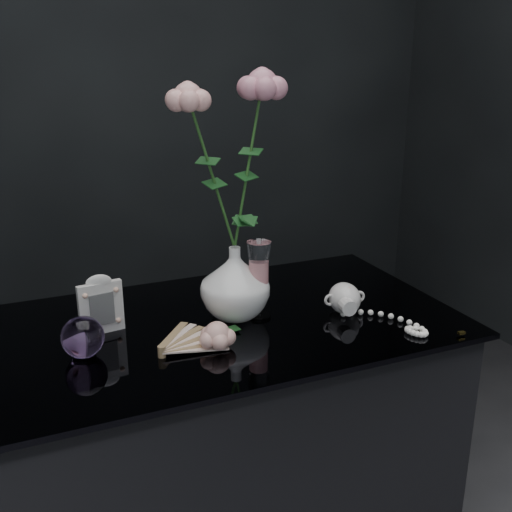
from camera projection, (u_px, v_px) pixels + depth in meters
name	position (u px, v px, depth m)	size (l,w,h in m)	color
table	(220.00, 467.00, 1.43)	(1.05, 0.58, 0.76)	black
vase	(235.00, 282.00, 1.31)	(0.15, 0.15, 0.16)	white
wine_glass	(259.00, 280.00, 1.31)	(0.05, 0.05, 0.17)	white
picture_frame	(101.00, 304.00, 1.24)	(0.10, 0.07, 0.13)	silver
paperweight	(83.00, 337.00, 1.14)	(0.08, 0.08, 0.08)	#9F72BA
paper_fan	(162.00, 350.00, 1.15)	(0.26, 0.21, 0.03)	#FAE7C8
loose_rose	(217.00, 335.00, 1.18)	(0.12, 0.16, 0.06)	#FCB1A3
pearl_jar	(345.00, 297.00, 1.35)	(0.24, 0.25, 0.07)	white
roses	(232.00, 152.00, 1.23)	(0.25, 0.12, 0.42)	#F3A59E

